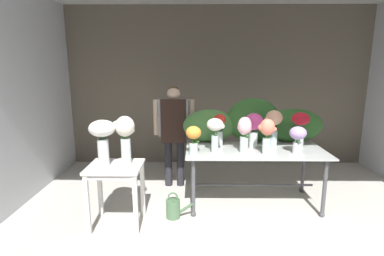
{
  "coord_description": "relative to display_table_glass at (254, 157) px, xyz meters",
  "views": [
    {
      "loc": [
        -0.43,
        -2.47,
        1.94
      ],
      "look_at": [
        -0.47,
        1.32,
        1.13
      ],
      "focal_mm": 28.45,
      "sensor_mm": 36.0,
      "label": 1
    }
  ],
  "objects": [
    {
      "name": "vase_coral_ranunculus",
      "position": [
        0.1,
        -0.25,
        0.39
      ],
      "size": [
        0.23,
        0.19,
        0.46
      ],
      "color": "silver",
      "rests_on": "display_table_glass"
    },
    {
      "name": "foliage_backdrop",
      "position": [
        0.02,
        0.36,
        0.39
      ],
      "size": [
        2.04,
        0.31,
        0.65
      ],
      "color": "#477F3D",
      "rests_on": "display_table_glass"
    },
    {
      "name": "vase_scarlet_carnations",
      "position": [
        -0.47,
        0.14,
        0.39
      ],
      "size": [
        0.17,
        0.17,
        0.45
      ],
      "color": "silver",
      "rests_on": "display_table_glass"
    },
    {
      "name": "vase_sunset_stock",
      "position": [
        -0.83,
        -0.28,
        0.34
      ],
      "size": [
        0.19,
        0.19,
        0.37
      ],
      "color": "silver",
      "rests_on": "display_table_glass"
    },
    {
      "name": "watering_can",
      "position": [
        -1.08,
        -0.42,
        -0.56
      ],
      "size": [
        0.35,
        0.18,
        0.34
      ],
      "color": "#4C704C",
      "rests_on": "ground"
    },
    {
      "name": "vase_cream_lisianthus_tall",
      "position": [
        -1.63,
        -0.54,
        0.44
      ],
      "size": [
        0.25,
        0.22,
        0.58
      ],
      "color": "silver",
      "rests_on": "side_table_white"
    },
    {
      "name": "ground_plane",
      "position": [
        -0.38,
        0.17,
        -0.68
      ],
      "size": [
        7.5,
        7.5,
        0.0
      ],
      "primitive_type": "plane",
      "color": "beige"
    },
    {
      "name": "wall_left",
      "position": [
        -3.26,
        0.17,
        0.81
      ],
      "size": [
        0.12,
        3.52,
        2.98
      ],
      "primitive_type": "cube",
      "color": "silver",
      "rests_on": "ground"
    },
    {
      "name": "vase_crimson_anemones",
      "position": [
        0.62,
        0.07,
        0.43
      ],
      "size": [
        0.24,
        0.24,
        0.49
      ],
      "color": "silver",
      "rests_on": "display_table_glass"
    },
    {
      "name": "wall_back",
      "position": [
        -0.38,
        1.88,
        0.81
      ],
      "size": [
        5.77,
        0.12,
        2.98
      ],
      "primitive_type": "cube",
      "color": "#706656",
      "rests_on": "ground"
    },
    {
      "name": "vase_white_roses_tall",
      "position": [
        -1.88,
        -0.6,
        0.44
      ],
      "size": [
        0.3,
        0.3,
        0.54
      ],
      "color": "silver",
      "rests_on": "side_table_white"
    },
    {
      "name": "side_table_white",
      "position": [
        -1.75,
        -0.6,
        -0.04
      ],
      "size": [
        0.63,
        0.55,
        0.76
      ],
      "color": "white",
      "rests_on": "ground"
    },
    {
      "name": "display_table_glass",
      "position": [
        0.0,
        0.0,
        0.0
      ],
      "size": [
        1.86,
        0.97,
        0.8
      ],
      "color": "#BBBFBD",
      "rests_on": "ground"
    },
    {
      "name": "vase_peach_peonies",
      "position": [
        0.27,
        0.13,
        0.44
      ],
      "size": [
        0.26,
        0.22,
        0.51
      ],
      "color": "silver",
      "rests_on": "display_table_glass"
    },
    {
      "name": "vase_ivory_tulips",
      "position": [
        -0.55,
        -0.19,
        0.41
      ],
      "size": [
        0.23,
        0.21,
        0.45
      ],
      "color": "silver",
      "rests_on": "display_table_glass"
    },
    {
      "name": "vase_lilac_lilies",
      "position": [
        0.5,
        -0.21,
        0.33
      ],
      "size": [
        0.21,
        0.21,
        0.35
      ],
      "color": "silver",
      "rests_on": "display_table_glass"
    },
    {
      "name": "florist",
      "position": [
        -1.14,
        0.63,
        0.3
      ],
      "size": [
        0.64,
        0.24,
        1.59
      ],
      "color": "#232328",
      "rests_on": "ground"
    },
    {
      "name": "vase_fuchsia_dahlias",
      "position": [
        -0.01,
        0.05,
        0.42
      ],
      "size": [
        0.26,
        0.25,
        0.48
      ],
      "color": "silver",
      "rests_on": "display_table_glass"
    },
    {
      "name": "vase_blush_freesia",
      "position": [
        -0.17,
        -0.18,
        0.39
      ],
      "size": [
        0.18,
        0.18,
        0.47
      ],
      "color": "silver",
      "rests_on": "display_table_glass"
    }
  ]
}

